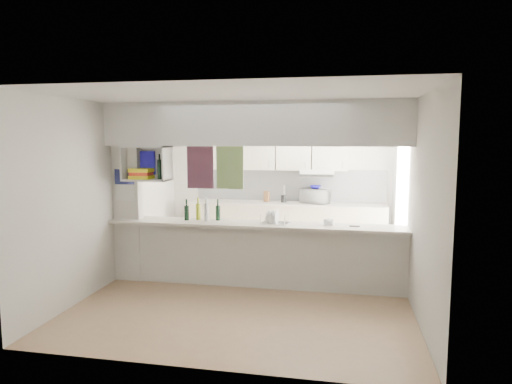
% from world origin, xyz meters
% --- Properties ---
extents(floor, '(4.80, 4.80, 0.00)m').
position_xyz_m(floor, '(0.00, 0.00, 0.00)').
color(floor, tan).
rests_on(floor, ground).
extents(ceiling, '(4.80, 4.80, 0.00)m').
position_xyz_m(ceiling, '(0.00, 0.00, 2.60)').
color(ceiling, white).
rests_on(ceiling, wall_back).
extents(wall_back, '(4.20, 0.00, 4.20)m').
position_xyz_m(wall_back, '(0.00, 2.40, 1.30)').
color(wall_back, silver).
rests_on(wall_back, floor).
extents(wall_left, '(0.00, 4.80, 4.80)m').
position_xyz_m(wall_left, '(-2.10, 0.00, 1.30)').
color(wall_left, silver).
rests_on(wall_left, floor).
extents(wall_right, '(0.00, 4.80, 4.80)m').
position_xyz_m(wall_right, '(2.10, 0.00, 1.30)').
color(wall_right, silver).
rests_on(wall_right, floor).
extents(servery_partition, '(4.20, 0.50, 2.60)m').
position_xyz_m(servery_partition, '(-0.17, 0.00, 1.66)').
color(servery_partition, silver).
rests_on(servery_partition, floor).
extents(cubby_shelf, '(0.65, 0.35, 0.50)m').
position_xyz_m(cubby_shelf, '(-1.57, -0.06, 1.71)').
color(cubby_shelf, white).
rests_on(cubby_shelf, bulkhead).
extents(kitchen_run, '(3.60, 0.63, 2.24)m').
position_xyz_m(kitchen_run, '(0.16, 2.14, 0.83)').
color(kitchen_run, beige).
rests_on(kitchen_run, floor).
extents(microwave, '(0.56, 0.46, 0.27)m').
position_xyz_m(microwave, '(0.72, 2.12, 1.05)').
color(microwave, white).
rests_on(microwave, bench_top).
extents(bowl, '(0.22, 0.22, 0.05)m').
position_xyz_m(bowl, '(0.72, 2.16, 1.22)').
color(bowl, '#140E9F').
rests_on(bowl, microwave).
extents(dish_rack, '(0.41, 0.34, 0.20)m').
position_xyz_m(dish_rack, '(0.30, 0.02, 1.00)').
color(dish_rack, silver).
rests_on(dish_rack, breakfast_bar).
extents(cup, '(0.17, 0.17, 0.10)m').
position_xyz_m(cup, '(0.23, -0.03, 0.99)').
color(cup, white).
rests_on(cup, dish_rack).
extents(wine_bottles, '(0.52, 0.15, 0.34)m').
position_xyz_m(wine_bottles, '(-0.78, 0.08, 1.04)').
color(wine_bottles, black).
rests_on(wine_bottles, breakfast_bar).
extents(plastic_tubs, '(0.49, 0.18, 0.07)m').
position_xyz_m(plastic_tubs, '(1.06, 0.08, 0.95)').
color(plastic_tubs, silver).
rests_on(plastic_tubs, breakfast_bar).
extents(utensil_jar, '(0.10, 0.10, 0.14)m').
position_xyz_m(utensil_jar, '(0.14, 2.15, 0.99)').
color(utensil_jar, black).
rests_on(utensil_jar, bench_top).
extents(knife_block, '(0.11, 0.10, 0.20)m').
position_xyz_m(knife_block, '(-0.19, 2.18, 1.02)').
color(knife_block, brown).
rests_on(knife_block, bench_top).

